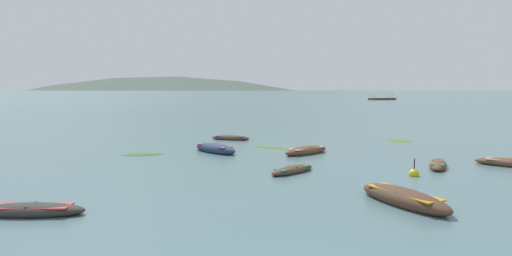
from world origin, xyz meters
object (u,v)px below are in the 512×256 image
Objects in this scene: rowboat_7 at (292,170)px; ferry_0 at (382,99)px; rowboat_3 at (215,149)px; mooring_buoy at (414,174)px; rowboat_0 at (306,151)px; rowboat_5 at (31,210)px; rowboat_2 at (230,138)px; rowboat_4 at (404,198)px; rowboat_8 at (438,165)px.

rowboat_7 is 147.97m from ferry_0.
mooring_buoy is (10.34, -8.30, -0.13)m from rowboat_3.
rowboat_0 is 17.52m from rowboat_5.
rowboat_3 is 1.37× the size of rowboat_7.
rowboat_5 is 3.72× the size of mooring_buoy.
rowboat_4 reaches higher than rowboat_2.
rowboat_2 is at bearing -115.04° from ferry_0.
rowboat_3 is at bearing -98.03° from rowboat_2.
rowboat_5 is 158.04m from ferry_0.
ferry_0 reaches higher than rowboat_5.
rowboat_0 is at bearing -56.70° from rowboat_2.
rowboat_2 is 1.23× the size of rowboat_7.
rowboat_8 is (18.31, 7.70, 0.00)m from rowboat_5.
mooring_buoy is at bearing 62.46° from rowboat_4.
rowboat_4 is at bearing -117.54° from mooring_buoy.
rowboat_2 is 6.96m from rowboat_3.
rowboat_5 is 16.98m from mooring_buoy.
rowboat_0 is at bearing 47.48° from rowboat_5.
rowboat_8 is at bearing -38.83° from rowboat_0.
rowboat_5 is 12.07m from rowboat_7.
mooring_buoy reaches higher than rowboat_2.
ferry_0 is at bearing 68.21° from rowboat_0.
rowboat_2 is at bearing 72.24° from rowboat_5.
rowboat_0 is 6.23m from rowboat_3.
rowboat_0 is 0.94× the size of rowboat_3.
rowboat_2 is 21.83m from rowboat_5.
rowboat_5 is at bearing -177.28° from rowboat_4.
rowboat_0 is at bearing -111.79° from ferry_0.
rowboat_5 is at bearing -107.76° from rowboat_2.
rowboat_3 is 15.02m from rowboat_5.
rowboat_2 is 0.32× the size of ferry_0.
rowboat_7 is (4.35, -7.20, -0.09)m from rowboat_3.
rowboat_7 is (10.04, 6.70, -0.02)m from rowboat_5.
rowboat_0 is 9.43m from rowboat_2.
rowboat_0 is 3.68× the size of mooring_buoy.
rowboat_0 is 1.19× the size of rowboat_8.
rowboat_0 is 0.85× the size of rowboat_4.
rowboat_7 is 0.91× the size of rowboat_8.
ferry_0 reaches higher than mooring_buoy.
mooring_buoy is at bearing -60.17° from rowboat_0.
rowboat_3 is at bearing 170.84° from rowboat_0.
rowboat_5 reaches higher than rowboat_7.
rowboat_2 is at bearing 131.66° from rowboat_8.
rowboat_3 is 8.42m from rowboat_7.
rowboat_4 is 1.39× the size of rowboat_8.
mooring_buoy is at bearing 19.27° from rowboat_5.
ferry_0 is (58.68, 130.43, 0.21)m from rowboat_3.
ferry_0 is at bearing 70.48° from rowboat_4.
rowboat_8 is 3.10× the size of mooring_buoy.
rowboat_2 is 0.94× the size of rowboat_5.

